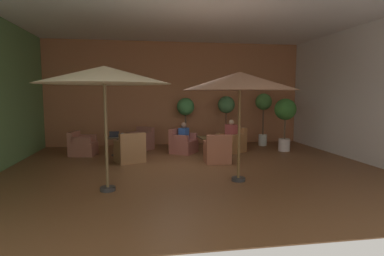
{
  "coord_description": "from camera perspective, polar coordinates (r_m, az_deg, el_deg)",
  "views": [
    {
      "loc": [
        -1.35,
        -8.05,
        2.0
      ],
      "look_at": [
        0.0,
        0.43,
        1.06
      ],
      "focal_mm": 29.04,
      "sensor_mm": 36.0,
      "label": 1
    }
  ],
  "objects": [
    {
      "name": "armchair_front_right_south",
      "position": [
        9.16,
        4.66,
        -4.4
      ],
      "size": [
        0.75,
        0.78,
        0.85
      ],
      "color": "#A15A3F",
      "rests_on": "ground_plane"
    },
    {
      "name": "armchair_front_right_east",
      "position": [
        10.61,
        -1.7,
        -2.93
      ],
      "size": [
        1.06,
        1.08,
        0.83
      ],
      "color": "#A1564A",
      "rests_on": "ground_plane"
    },
    {
      "name": "cafe_table_front_right",
      "position": [
        10.15,
        3.53,
        -2.37
      ],
      "size": [
        0.84,
        0.84,
        0.61
      ],
      "color": "black",
      "rests_on": "ground_plane"
    },
    {
      "name": "armchair_front_left_south",
      "position": [
        11.34,
        -9.39,
        -2.41
      ],
      "size": [
        1.05,
        1.06,
        0.81
      ],
      "color": "#915749",
      "rests_on": "ground_plane"
    },
    {
      "name": "patron_by_window",
      "position": [
        10.85,
        7.24,
        -0.48
      ],
      "size": [
        0.41,
        0.46,
        0.67
      ],
      "color": "#A84342",
      "rests_on": "ground_plane"
    },
    {
      "name": "armchair_front_right_north",
      "position": [
        10.93,
        7.34,
        -2.67
      ],
      "size": [
        1.07,
        1.07,
        0.84
      ],
      "color": "#9D6538",
      "rests_on": "ground_plane"
    },
    {
      "name": "wall_back_brick",
      "position": [
        12.43,
        -2.82,
        6.3
      ],
      "size": [
        10.18,
        0.08,
        4.03
      ],
      "primitive_type": "cube",
      "color": "#A46340",
      "rests_on": "ground_plane"
    },
    {
      "name": "armchair_front_left_east",
      "position": [
        9.36,
        -11.31,
        -4.2
      ],
      "size": [
        0.97,
        0.94,
        0.89
      ],
      "color": "#8F623C",
      "rests_on": "ground_plane"
    },
    {
      "name": "potted_tree_left_corner",
      "position": [
        11.97,
        -1.19,
        2.7
      ],
      "size": [
        0.67,
        0.67,
        1.86
      ],
      "color": "#AC6D46",
      "rests_on": "ground_plane"
    },
    {
      "name": "ground_plane",
      "position": [
        8.4,
        0.47,
        -7.62
      ],
      "size": [
        10.18,
        8.69,
        0.02
      ],
      "primitive_type": "cube",
      "color": "brown"
    },
    {
      "name": "iced_drink_cup",
      "position": [
        10.52,
        -12.7,
        -1.19
      ],
      "size": [
        0.08,
        0.08,
        0.11
      ],
      "primitive_type": "cylinder",
      "color": "white",
      "rests_on": "cafe_table_front_left"
    },
    {
      "name": "armchair_front_left_north",
      "position": [
        10.82,
        -19.53,
        -3.17
      ],
      "size": [
        0.89,
        0.84,
        0.79
      ],
      "color": "#9B5C49",
      "rests_on": "ground_plane"
    },
    {
      "name": "cafe_table_front_left",
      "position": [
        10.45,
        -13.48,
        -2.6
      ],
      "size": [
        0.64,
        0.64,
        0.61
      ],
      "color": "black",
      "rests_on": "ground_plane"
    },
    {
      "name": "potted_tree_mid_left",
      "position": [
        12.34,
        12.99,
        3.67
      ],
      "size": [
        0.64,
        0.64,
        2.03
      ],
      "color": "silver",
      "rests_on": "ground_plane"
    },
    {
      "name": "patio_umbrella_center_beige",
      "position": [
        6.54,
        -15.8,
        9.28
      ],
      "size": [
        2.7,
        2.7,
        2.57
      ],
      "color": "#2D2D2D",
      "rests_on": "ground_plane"
    },
    {
      "name": "ceiling_slab",
      "position": [
        8.41,
        0.5,
        20.41
      ],
      "size": [
        10.18,
        8.69,
        0.06
      ],
      "primitive_type": "cube",
      "color": "silver",
      "rests_on": "wall_back_brick"
    },
    {
      "name": "potted_tree_right_corner",
      "position": [
        12.02,
        6.3,
        2.7
      ],
      "size": [
        0.65,
        0.65,
        1.93
      ],
      "color": "#A56A4D",
      "rests_on": "ground_plane"
    },
    {
      "name": "wall_right_plain",
      "position": [
        10.28,
        29.61,
        5.51
      ],
      "size": [
        0.08,
        8.69,
        4.03
      ],
      "primitive_type": "cube",
      "color": "silver",
      "rests_on": "ground_plane"
    },
    {
      "name": "patio_umbrella_tall_red",
      "position": [
        7.12,
        8.79,
        8.44
      ],
      "size": [
        2.61,
        2.61,
        2.5
      ],
      "color": "#2D2D2D",
      "rests_on": "ground_plane"
    },
    {
      "name": "open_laptop",
      "position": [
        10.34,
        -14.04,
        -1.37
      ],
      "size": [
        0.32,
        0.24,
        0.2
      ],
      "color": "#9EA0A5",
      "rests_on": "cafe_table_front_left"
    },
    {
      "name": "patron_blue_shirt",
      "position": [
        10.54,
        -1.52,
        -0.84
      ],
      "size": [
        0.39,
        0.41,
        0.61
      ],
      "color": "#2B4F9A",
      "rests_on": "ground_plane"
    },
    {
      "name": "potted_tree_mid_right",
      "position": [
        11.33,
        16.74,
        2.4
      ],
      "size": [
        0.75,
        0.75,
        1.85
      ],
      "color": "beige",
      "rests_on": "ground_plane"
    }
  ]
}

